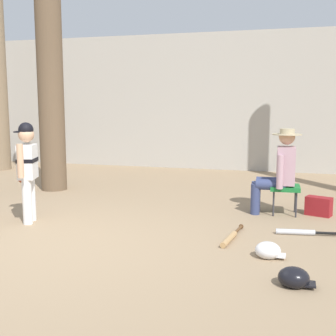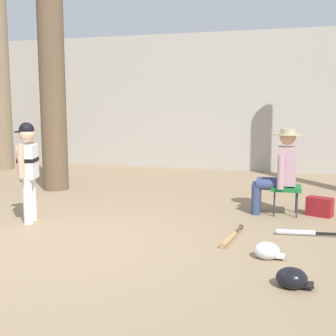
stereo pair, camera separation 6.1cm
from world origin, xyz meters
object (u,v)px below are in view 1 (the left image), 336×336
at_px(tree_near_player, 50,62).
at_px(folding_stool, 285,189).
at_px(handbag_beside_stool, 319,206).
at_px(bat_aluminum_silver, 301,232).
at_px(bat_wood_tan, 230,238).
at_px(batting_helmet_black, 294,278).
at_px(seated_spectator, 278,169).
at_px(batting_helmet_white, 268,250).
at_px(young_ballplayer, 27,166).

bearing_deg(tree_near_player, folding_stool, -10.32).
height_order(tree_near_player, handbag_beside_stool, tree_near_player).
relative_size(tree_near_player, bat_aluminum_silver, 6.78).
distance_m(bat_wood_tan, batting_helmet_black, 1.33).
relative_size(tree_near_player, batting_helmet_black, 16.35).
bearing_deg(seated_spectator, bat_aluminum_silver, -72.32).
distance_m(bat_aluminum_silver, batting_helmet_white, 0.97).
bearing_deg(batting_helmet_white, batting_helmet_black, -69.20).
bearing_deg(folding_stool, handbag_beside_stool, 7.02).
bearing_deg(batting_helmet_white, bat_wood_tan, 133.81).
bearing_deg(folding_stool, bat_wood_tan, -111.29).
bearing_deg(bat_aluminum_silver, bat_wood_tan, -149.93).
relative_size(handbag_beside_stool, bat_aluminum_silver, 0.45).
relative_size(young_ballplayer, bat_aluminum_silver, 1.73).
distance_m(seated_spectator, bat_aluminum_silver, 1.19).
distance_m(tree_near_player, handbag_beside_stool, 5.03).
relative_size(folding_stool, bat_aluminum_silver, 0.55).
bearing_deg(tree_near_player, seated_spectator, -10.63).
distance_m(tree_near_player, batting_helmet_black, 5.76).
bearing_deg(folding_stool, tree_near_player, 169.68).
bearing_deg(tree_near_player, batting_helmet_black, -38.15).
height_order(handbag_beside_stool, batting_helmet_white, handbag_beside_stool).
bearing_deg(batting_helmet_white, folding_stool, 86.62).
height_order(bat_wood_tan, bat_aluminum_silver, same).
distance_m(handbag_beside_stool, bat_aluminum_silver, 1.07).
xyz_separation_m(seated_spectator, bat_aluminum_silver, (0.31, -0.98, -0.61)).
bearing_deg(batting_helmet_black, bat_wood_tan, 121.68).
height_order(tree_near_player, young_ballplayer, tree_near_player).
xyz_separation_m(bat_aluminum_silver, batting_helmet_white, (-0.32, -0.91, 0.04)).
relative_size(handbag_beside_stool, batting_helmet_white, 1.12).
relative_size(tree_near_player, batting_helmet_white, 16.85).
distance_m(tree_near_player, folding_stool, 4.53).
height_order(young_ballplayer, bat_wood_tan, young_ballplayer).
bearing_deg(folding_stool, batting_helmet_black, -86.82).
bearing_deg(seated_spectator, bat_wood_tan, -107.83).
bearing_deg(bat_aluminum_silver, batting_helmet_black, -92.58).
bearing_deg(seated_spectator, batting_helmet_white, -90.40).
distance_m(handbag_beside_stool, bat_wood_tan, 1.80).
bearing_deg(bat_wood_tan, tree_near_player, 148.25).
bearing_deg(bat_wood_tan, bat_aluminum_silver, 30.07).
distance_m(folding_stool, bat_wood_tan, 1.57).
bearing_deg(young_ballplayer, tree_near_player, 112.05).
bearing_deg(bat_aluminum_silver, seated_spectator, 107.68).
relative_size(bat_wood_tan, bat_aluminum_silver, 1.08).
bearing_deg(batting_helmet_white, bat_aluminum_silver, 70.35).
xyz_separation_m(seated_spectator, handbag_beside_stool, (0.56, 0.06, -0.51)).
bearing_deg(seated_spectator, young_ballplayer, -156.70).
distance_m(seated_spectator, handbag_beside_stool, 0.76).
height_order(seated_spectator, batting_helmet_black, seated_spectator).
height_order(tree_near_player, bat_wood_tan, tree_near_player).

